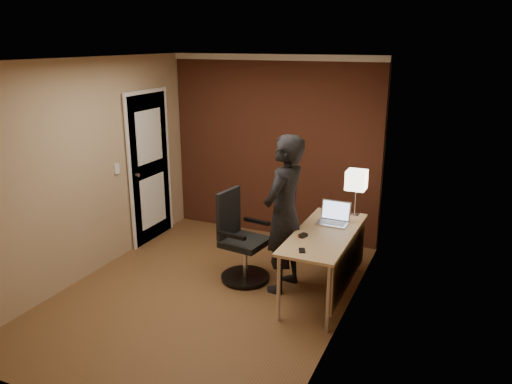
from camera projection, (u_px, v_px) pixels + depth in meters
room at (243, 143)px, 6.58m from camera, size 4.00×4.00×4.00m
desk at (331, 244)px, 5.28m from camera, size 0.60×1.50×0.73m
desk_lamp at (356, 181)px, 5.66m from camera, size 0.22×0.22×0.54m
laptop at (334, 217)px, 5.53m from camera, size 0.34×0.27×0.23m
mouse at (303, 235)px, 5.14m from camera, size 0.09×0.11×0.03m
phone at (302, 250)px, 4.80m from camera, size 0.10×0.13×0.01m
office_chair at (240, 242)px, 5.71m from camera, size 0.56×0.61×1.03m
person at (284, 214)px, 5.38m from camera, size 0.50×0.69×1.75m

